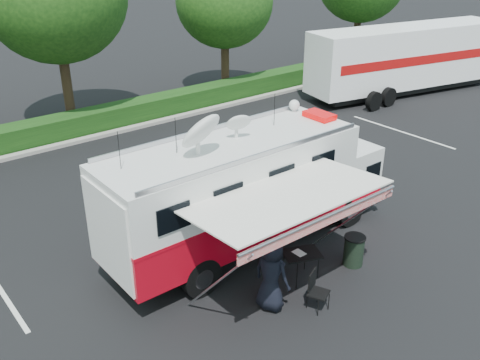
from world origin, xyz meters
The scene contains 10 objects.
ground_plane centered at (0.00, 0.00, 0.00)m, with size 120.00×120.00×0.00m, color black.
back_border centered at (1.14, 12.90, 5.00)m, with size 60.00×6.14×8.87m.
stall_lines centered at (-0.50, 3.00, 0.00)m, with size 24.12×5.50×0.01m.
command_truck centered at (-0.08, 0.00, 1.83)m, with size 8.92×2.45×4.28m.
awning centered at (-0.88, -2.55, 2.75)m, with size 4.87×2.52×2.94m.
person centered at (-1.48, -2.55, 0.00)m, with size 0.95×0.62×1.94m, color black.
folding_table centered at (-0.10, -2.19, 0.77)m, with size 1.16×1.01×0.82m.
folding_chair centered at (-0.64, -3.22, 0.58)m, with size 0.62×0.66×0.99m.
trash_bin centered at (1.53, -2.61, 0.45)m, with size 0.59×0.59×0.88m.
semi_trailer centered at (16.91, 6.87, 1.93)m, with size 12.09×4.90×3.65m.
Camera 1 is at (-8.72, -10.34, 8.53)m, focal length 40.00 mm.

